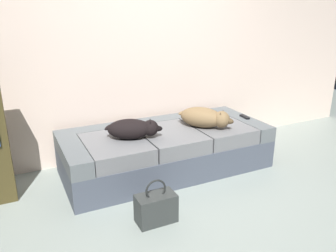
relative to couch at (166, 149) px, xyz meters
The scene contains 7 objects.
ground_plane 1.10m from the couch, 90.00° to the right, with size 10.00×10.00×0.00m, color gray.
back_wall 1.32m from the couch, 90.00° to the left, with size 6.40×0.10×2.80m, color beige.
couch is the anchor object (origin of this frame).
dog_dark 0.52m from the couch, 165.66° to the right, with size 0.55×0.38×0.19m.
dog_tan 0.53m from the couch, 16.69° to the right, with size 0.50×0.55×0.21m.
tv_remote 1.02m from the couch, ahead, with size 0.04×0.15×0.02m, color black.
handbag 0.98m from the couch, 120.27° to the right, with size 0.32×0.18×0.38m.
Camera 1 is at (-1.44, -1.93, 1.63)m, focal length 36.15 mm.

